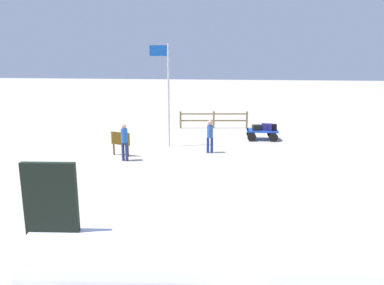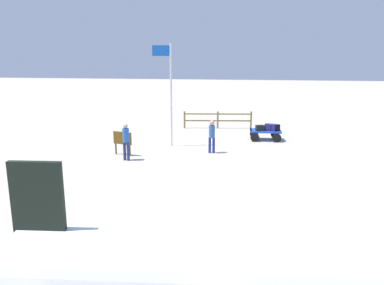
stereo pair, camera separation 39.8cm
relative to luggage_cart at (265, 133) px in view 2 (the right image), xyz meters
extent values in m
plane|color=#B6AB99|center=(3.84, 1.21, -0.44)|extent=(120.00, 120.00, 0.00)
cube|color=blue|center=(-0.02, 0.00, 0.11)|extent=(1.83, 1.14, 0.10)
cube|color=blue|center=(0.83, 0.03, 0.11)|extent=(0.11, 1.03, 0.10)
cylinder|color=black|center=(0.59, 0.58, -0.19)|extent=(0.51, 0.14, 0.51)
cylinder|color=black|center=(0.63, -0.54, -0.19)|extent=(0.51, 0.14, 0.51)
cylinder|color=black|center=(-0.67, 0.54, -0.19)|extent=(0.51, 0.14, 0.51)
cylinder|color=black|center=(-0.63, -0.58, -0.19)|extent=(0.51, 0.14, 0.51)
cube|color=black|center=(0.31, 0.25, 0.33)|extent=(0.55, 0.45, 0.32)
cube|color=navy|center=(-0.28, 0.17, 0.36)|extent=(0.67, 0.48, 0.39)
cube|color=black|center=(-0.55, 0.18, 0.35)|extent=(0.59, 0.37, 0.37)
cylinder|color=navy|center=(2.72, 3.53, -0.04)|extent=(0.14, 0.14, 0.81)
cylinder|color=navy|center=(2.92, 3.54, -0.04)|extent=(0.14, 0.14, 0.81)
cylinder|color=#2C589F|center=(2.82, 3.54, 0.68)|extent=(0.32, 0.32, 0.63)
sphere|color=tan|center=(2.82, 3.54, 1.13)|extent=(0.26, 0.26, 0.26)
cylinder|color=navy|center=(6.61, 5.57, 0.00)|extent=(0.14, 0.14, 0.89)
cylinder|color=navy|center=(6.80, 5.52, 0.00)|extent=(0.14, 0.14, 0.89)
cylinder|color=#255CB1|center=(6.70, 5.55, 0.78)|extent=(0.38, 0.38, 0.66)
sphere|color=tan|center=(6.70, 5.55, 1.22)|extent=(0.22, 0.22, 0.22)
cylinder|color=white|center=(1.45, 16.53, 0.77)|extent=(6.93, 2.16, 1.54)
cube|color=white|center=(1.45, 16.53, 0.92)|extent=(1.58, 5.36, 0.12)
cube|color=black|center=(4.45, 16.80, 2.09)|extent=(0.91, 0.18, 1.30)
cube|color=white|center=(4.45, 16.80, 0.87)|extent=(0.90, 2.25, 0.08)
cylinder|color=silver|center=(5.15, 2.37, 2.32)|extent=(0.10, 0.10, 5.53)
cube|color=blue|center=(5.67, 2.37, 4.71)|extent=(0.91, 0.22, 0.55)
cylinder|color=#4C3319|center=(6.79, 4.76, -0.16)|extent=(0.08, 0.08, 0.56)
cylinder|color=#4C3319|center=(7.59, 4.53, -0.16)|extent=(0.08, 0.08, 0.56)
cube|color=brown|center=(7.19, 4.64, 0.43)|extent=(1.02, 0.35, 0.63)
cylinder|color=brown|center=(0.82, -3.59, 0.14)|extent=(0.12, 0.12, 1.17)
cylinder|color=brown|center=(3.09, -3.30, 0.14)|extent=(0.12, 0.12, 1.17)
cylinder|color=brown|center=(5.36, -3.02, 0.14)|extent=(0.12, 0.12, 1.17)
cube|color=brown|center=(3.09, -3.30, 0.55)|extent=(4.55, 0.65, 0.08)
cube|color=brown|center=(3.09, -3.30, 0.09)|extent=(4.55, 0.65, 0.08)
camera|label=1|loc=(1.40, 22.32, 4.42)|focal=35.24mm
camera|label=2|loc=(1.01, 22.27, 4.42)|focal=35.24mm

